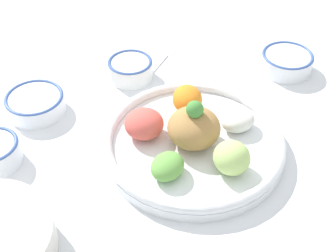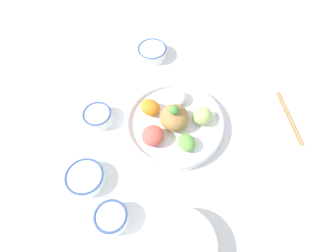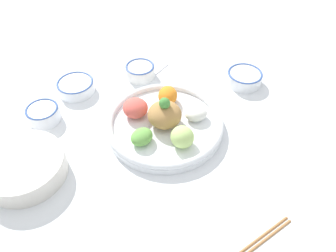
{
  "view_description": "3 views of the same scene",
  "coord_description": "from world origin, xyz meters",
  "px_view_note": "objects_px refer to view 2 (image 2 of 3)",
  "views": [
    {
      "loc": [
        -0.54,
        -0.32,
        0.63
      ],
      "look_at": [
        -0.01,
        -0.0,
        0.06
      ],
      "focal_mm": 50.0,
      "sensor_mm": 36.0,
      "label": 1
    },
    {
      "loc": [
        -0.42,
        0.18,
        0.84
      ],
      "look_at": [
        -0.02,
        0.0,
        0.1
      ],
      "focal_mm": 30.0,
      "sensor_mm": 36.0,
      "label": 2
    },
    {
      "loc": [
        -0.47,
        -0.49,
        0.7
      ],
      "look_at": [
        -0.01,
        -0.08,
        0.06
      ],
      "focal_mm": 35.0,
      "sensor_mm": 36.0,
      "label": 3
    }
  ],
  "objects_px": {
    "side_serving_bowl": "(177,247)",
    "salad_platter": "(174,122)",
    "sauce_bowl_dark": "(98,116)",
    "rice_bowl_blue": "(111,218)",
    "chopsticks_pair_near": "(290,117)",
    "rice_bowl_plain": "(152,52)",
    "serving_spoon_main": "(97,95)",
    "sauce_bowl_red": "(85,178)"
  },
  "relations": [
    {
      "from": "side_serving_bowl",
      "to": "salad_platter",
      "type": "bearing_deg",
      "value": -23.54
    },
    {
      "from": "salad_platter",
      "to": "sauce_bowl_dark",
      "type": "relative_size",
      "value": 3.44
    },
    {
      "from": "rice_bowl_blue",
      "to": "chopsticks_pair_near",
      "type": "bearing_deg",
      "value": -83.62
    },
    {
      "from": "sauce_bowl_dark",
      "to": "side_serving_bowl",
      "type": "distance_m",
      "value": 0.5
    },
    {
      "from": "rice_bowl_blue",
      "to": "side_serving_bowl",
      "type": "bearing_deg",
      "value": -136.86
    },
    {
      "from": "rice_bowl_plain",
      "to": "sauce_bowl_dark",
      "type": "bearing_deg",
      "value": 125.42
    },
    {
      "from": "salad_platter",
      "to": "side_serving_bowl",
      "type": "bearing_deg",
      "value": 156.46
    },
    {
      "from": "sauce_bowl_dark",
      "to": "side_serving_bowl",
      "type": "bearing_deg",
      "value": -171.67
    },
    {
      "from": "serving_spoon_main",
      "to": "sauce_bowl_dark",
      "type": "bearing_deg",
      "value": -17.29
    },
    {
      "from": "sauce_bowl_red",
      "to": "sauce_bowl_dark",
      "type": "relative_size",
      "value": 1.2
    },
    {
      "from": "sauce_bowl_red",
      "to": "sauce_bowl_dark",
      "type": "bearing_deg",
      "value": -27.19
    },
    {
      "from": "side_serving_bowl",
      "to": "chopsticks_pair_near",
      "type": "distance_m",
      "value": 0.59
    },
    {
      "from": "sauce_bowl_red",
      "to": "rice_bowl_plain",
      "type": "xyz_separation_m",
      "value": [
        0.4,
        -0.39,
        0.0
      ]
    },
    {
      "from": "salad_platter",
      "to": "side_serving_bowl",
      "type": "xyz_separation_m",
      "value": [
        -0.36,
        0.16,
        0.01
      ]
    },
    {
      "from": "sauce_bowl_red",
      "to": "rice_bowl_blue",
      "type": "height_order",
      "value": "rice_bowl_blue"
    },
    {
      "from": "salad_platter",
      "to": "sauce_bowl_dark",
      "type": "distance_m",
      "value": 0.26
    },
    {
      "from": "salad_platter",
      "to": "chopsticks_pair_near",
      "type": "bearing_deg",
      "value": -109.51
    },
    {
      "from": "sauce_bowl_red",
      "to": "rice_bowl_plain",
      "type": "relative_size",
      "value": 1.02
    },
    {
      "from": "salad_platter",
      "to": "side_serving_bowl",
      "type": "relative_size",
      "value": 1.64
    },
    {
      "from": "rice_bowl_plain",
      "to": "rice_bowl_blue",
      "type": "bearing_deg",
      "value": 147.17
    },
    {
      "from": "side_serving_bowl",
      "to": "chopsticks_pair_near",
      "type": "bearing_deg",
      "value": -67.75
    },
    {
      "from": "sauce_bowl_dark",
      "to": "rice_bowl_plain",
      "type": "bearing_deg",
      "value": -54.58
    },
    {
      "from": "rice_bowl_blue",
      "to": "serving_spoon_main",
      "type": "xyz_separation_m",
      "value": [
        0.45,
        -0.09,
        -0.02
      ]
    },
    {
      "from": "sauce_bowl_dark",
      "to": "serving_spoon_main",
      "type": "distance_m",
      "value": 0.11
    },
    {
      "from": "rice_bowl_plain",
      "to": "chopsticks_pair_near",
      "type": "height_order",
      "value": "rice_bowl_plain"
    },
    {
      "from": "sauce_bowl_red",
      "to": "side_serving_bowl",
      "type": "xyz_separation_m",
      "value": [
        -0.29,
        -0.17,
        0.01
      ]
    },
    {
      "from": "chopsticks_pair_near",
      "to": "rice_bowl_blue",
      "type": "bearing_deg",
      "value": 110.71
    },
    {
      "from": "salad_platter",
      "to": "rice_bowl_plain",
      "type": "xyz_separation_m",
      "value": [
        0.34,
        -0.06,
        -0.0
      ]
    },
    {
      "from": "sauce_bowl_red",
      "to": "side_serving_bowl",
      "type": "height_order",
      "value": "side_serving_bowl"
    },
    {
      "from": "salad_platter",
      "to": "rice_bowl_plain",
      "type": "bearing_deg",
      "value": -10.26
    },
    {
      "from": "salad_platter",
      "to": "side_serving_bowl",
      "type": "distance_m",
      "value": 0.39
    },
    {
      "from": "salad_platter",
      "to": "serving_spoon_main",
      "type": "bearing_deg",
      "value": 40.88
    },
    {
      "from": "chopsticks_pair_near",
      "to": "serving_spoon_main",
      "type": "bearing_deg",
      "value": 72.04
    },
    {
      "from": "side_serving_bowl",
      "to": "serving_spoon_main",
      "type": "relative_size",
      "value": 1.64
    },
    {
      "from": "sauce_bowl_dark",
      "to": "rice_bowl_plain",
      "type": "xyz_separation_m",
      "value": [
        0.21,
        -0.29,
        -0.0
      ]
    },
    {
      "from": "sauce_bowl_red",
      "to": "chopsticks_pair_near",
      "type": "relative_size",
      "value": 0.54
    },
    {
      "from": "rice_bowl_plain",
      "to": "sauce_bowl_red",
      "type": "bearing_deg",
      "value": 135.88
    },
    {
      "from": "salad_platter",
      "to": "chopsticks_pair_near",
      "type": "xyz_separation_m",
      "value": [
        -0.14,
        -0.39,
        -0.02
      ]
    },
    {
      "from": "sauce_bowl_red",
      "to": "rice_bowl_plain",
      "type": "bearing_deg",
      "value": -44.12
    },
    {
      "from": "rice_bowl_plain",
      "to": "salad_platter",
      "type": "bearing_deg",
      "value": 169.74
    },
    {
      "from": "rice_bowl_blue",
      "to": "chopsticks_pair_near",
      "type": "distance_m",
      "value": 0.69
    },
    {
      "from": "side_serving_bowl",
      "to": "serving_spoon_main",
      "type": "height_order",
      "value": "side_serving_bowl"
    }
  ]
}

